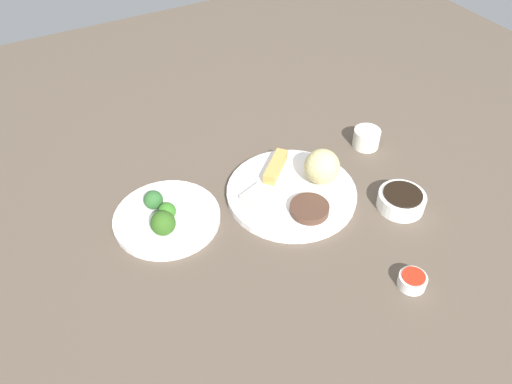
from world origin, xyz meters
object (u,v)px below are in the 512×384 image
main_plate (291,193)px  soy_sauce_bowl (401,201)px  teacup (366,138)px  broccoli_plate (167,218)px  sauce_ramekin_sweet_and_sour (412,281)px

main_plate → soy_sauce_bowl: size_ratio=2.83×
main_plate → teacup: size_ratio=4.43×
main_plate → broccoli_plate: size_ratio=1.28×
broccoli_plate → soy_sauce_bowl: (0.46, -0.21, 0.01)m
main_plate → soy_sauce_bowl: (0.19, -0.14, 0.01)m
soy_sauce_bowl → teacup: bearing=71.9°
main_plate → soy_sauce_bowl: soy_sauce_bowl is taller
broccoli_plate → soy_sauce_bowl: size_ratio=2.21×
soy_sauce_bowl → broccoli_plate: bearing=155.8°
broccoli_plate → teacup: size_ratio=3.46×
broccoli_plate → teacup: (0.53, 0.00, 0.02)m
sauce_ramekin_sweet_and_sour → teacup: teacup is taller
main_plate → broccoli_plate: (-0.27, 0.06, -0.00)m
broccoli_plate → soy_sauce_bowl: bearing=-24.2°
sauce_ramekin_sweet_and_sour → main_plate: bearing=102.0°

